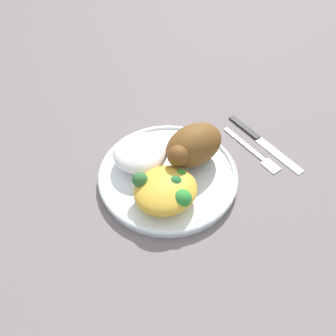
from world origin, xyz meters
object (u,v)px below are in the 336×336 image
at_px(roasted_chicken, 194,147).
at_px(plate, 168,175).
at_px(mac_cheese_with_broccoli, 166,190).
at_px(rice_pile, 140,153).
at_px(knife, 258,138).
at_px(fork, 254,151).

bearing_deg(roasted_chicken, plate, -5.08).
bearing_deg(mac_cheese_with_broccoli, roasted_chicken, -155.53).
distance_m(rice_pile, knife, 0.24).
xyz_separation_m(roasted_chicken, knife, (-0.15, 0.01, -0.05)).
xyz_separation_m(roasted_chicken, rice_pile, (0.08, -0.05, -0.02)).
relative_size(mac_cheese_with_broccoli, fork, 0.75).
height_order(rice_pile, fork, rice_pile).
xyz_separation_m(plate, mac_cheese_with_broccoli, (0.03, 0.04, 0.03)).
bearing_deg(rice_pile, roasted_chicken, 144.93).
bearing_deg(fork, knife, -146.14).
height_order(roasted_chicken, rice_pile, roasted_chicken).
xyz_separation_m(plate, roasted_chicken, (-0.05, 0.00, 0.04)).
xyz_separation_m(plate, rice_pile, (0.03, -0.05, 0.03)).
distance_m(mac_cheese_with_broccoli, fork, 0.21).
height_order(roasted_chicken, fork, roasted_chicken).
bearing_deg(roasted_chicken, fork, 163.11).
relative_size(roasted_chicken, mac_cheese_with_broccoli, 1.12).
xyz_separation_m(plate, fork, (-0.17, 0.04, -0.01)).
height_order(plate, mac_cheese_with_broccoli, mac_cheese_with_broccoli).
bearing_deg(plate, fork, 166.55).
bearing_deg(fork, rice_pile, -24.65).
distance_m(roasted_chicken, rice_pile, 0.10).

